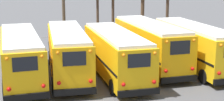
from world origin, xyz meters
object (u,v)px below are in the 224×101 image
(school_bus_1, at_px, (68,51))
(school_bus_2, at_px, (115,53))
(school_bus_0, at_px, (21,55))
(utility_pole, at_px, (63,4))
(school_bus_3, at_px, (149,44))
(school_bus_4, at_px, (194,45))

(school_bus_1, height_order, school_bus_2, school_bus_1)
(school_bus_1, bearing_deg, school_bus_0, -179.85)
(school_bus_2, bearing_deg, utility_pole, 101.29)
(school_bus_3, xyz_separation_m, utility_pole, (-5.16, 8.81, 2.27))
(school_bus_1, relative_size, school_bus_2, 1.02)
(school_bus_3, height_order, utility_pole, utility_pole)
(utility_pole, bearing_deg, school_bus_0, -113.23)
(utility_pole, bearing_deg, school_bus_1, -95.99)
(school_bus_2, bearing_deg, school_bus_0, 171.07)
(school_bus_1, xyz_separation_m, school_bus_3, (6.15, 0.65, 0.07))
(school_bus_2, xyz_separation_m, school_bus_3, (3.07, 1.63, 0.14))
(school_bus_4, relative_size, utility_pole, 1.27)
(school_bus_0, distance_m, school_bus_1, 3.07)
(school_bus_3, relative_size, school_bus_4, 0.98)
(school_bus_2, relative_size, utility_pole, 1.23)
(school_bus_3, height_order, school_bus_4, school_bus_3)
(school_bus_1, relative_size, utility_pole, 1.25)
(school_bus_1, bearing_deg, school_bus_4, -2.17)
(school_bus_2, xyz_separation_m, utility_pole, (-2.08, 10.43, 2.41))
(school_bus_1, distance_m, school_bus_2, 3.23)
(school_bus_3, bearing_deg, school_bus_0, -175.90)
(school_bus_2, bearing_deg, school_bus_4, 5.80)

